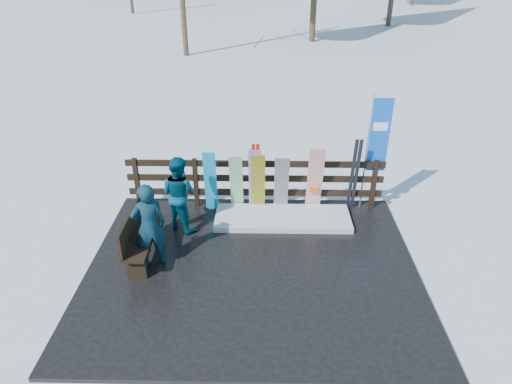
{
  "coord_description": "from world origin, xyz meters",
  "views": [
    {
      "loc": [
        0.2,
        -6.66,
        5.32
      ],
      "look_at": [
        0.05,
        1.0,
        1.1
      ],
      "focal_mm": 32.0,
      "sensor_mm": 36.0,
      "label": 1
    }
  ],
  "objects_px": {
    "rental_flag": "(376,140)",
    "snowboard_5": "(315,180)",
    "snowboard_4": "(281,184)",
    "person_back": "(179,194)",
    "bench": "(139,234)",
    "snowboard_2": "(258,183)",
    "snowboard_0": "(210,182)",
    "person_front": "(149,226)",
    "snowboard_3": "(255,181)",
    "snowboard_1": "(236,183)"
  },
  "relations": [
    {
      "from": "snowboard_0",
      "to": "rental_flag",
      "type": "height_order",
      "value": "rental_flag"
    },
    {
      "from": "snowboard_0",
      "to": "snowboard_5",
      "type": "bearing_deg",
      "value": 0.0
    },
    {
      "from": "snowboard_5",
      "to": "snowboard_1",
      "type": "bearing_deg",
      "value": -180.0
    },
    {
      "from": "bench",
      "to": "snowboard_2",
      "type": "relative_size",
      "value": 1.06
    },
    {
      "from": "bench",
      "to": "snowboard_4",
      "type": "distance_m",
      "value": 3.18
    },
    {
      "from": "snowboard_3",
      "to": "person_front",
      "type": "xyz_separation_m",
      "value": [
        -1.82,
        -1.92,
        0.07
      ]
    },
    {
      "from": "rental_flag",
      "to": "snowboard_5",
      "type": "bearing_deg",
      "value": -167.83
    },
    {
      "from": "snowboard_2",
      "to": "bench",
      "type": "bearing_deg",
      "value": -141.53
    },
    {
      "from": "snowboard_3",
      "to": "rental_flag",
      "type": "height_order",
      "value": "rental_flag"
    },
    {
      "from": "bench",
      "to": "snowboard_4",
      "type": "xyz_separation_m",
      "value": [
        2.67,
        1.73,
        0.17
      ]
    },
    {
      "from": "snowboard_5",
      "to": "person_front",
      "type": "height_order",
      "value": "person_front"
    },
    {
      "from": "snowboard_0",
      "to": "snowboard_5",
      "type": "height_order",
      "value": "snowboard_5"
    },
    {
      "from": "snowboard_0",
      "to": "snowboard_1",
      "type": "relative_size",
      "value": 1.0
    },
    {
      "from": "snowboard_5",
      "to": "snowboard_2",
      "type": "bearing_deg",
      "value": -180.0
    },
    {
      "from": "snowboard_1",
      "to": "person_front",
      "type": "distance_m",
      "value": 2.4
    },
    {
      "from": "snowboard_2",
      "to": "rental_flag",
      "type": "height_order",
      "value": "rental_flag"
    },
    {
      "from": "snowboard_2",
      "to": "snowboard_5",
      "type": "bearing_deg",
      "value": 0.0
    },
    {
      "from": "snowboard_1",
      "to": "snowboard_5",
      "type": "distance_m",
      "value": 1.68
    },
    {
      "from": "bench",
      "to": "snowboard_1",
      "type": "bearing_deg",
      "value": 45.34
    },
    {
      "from": "bench",
      "to": "snowboard_2",
      "type": "height_order",
      "value": "snowboard_2"
    },
    {
      "from": "person_back",
      "to": "rental_flag",
      "type": "bearing_deg",
      "value": -135.38
    },
    {
      "from": "snowboard_0",
      "to": "snowboard_5",
      "type": "relative_size",
      "value": 0.9
    },
    {
      "from": "snowboard_2",
      "to": "snowboard_5",
      "type": "height_order",
      "value": "snowboard_5"
    },
    {
      "from": "snowboard_2",
      "to": "person_back",
      "type": "relative_size",
      "value": 0.89
    },
    {
      "from": "rental_flag",
      "to": "person_front",
      "type": "bearing_deg",
      "value": -153.31
    },
    {
      "from": "snowboard_3",
      "to": "person_front",
      "type": "distance_m",
      "value": 2.65
    },
    {
      "from": "snowboard_5",
      "to": "person_back",
      "type": "height_order",
      "value": "person_back"
    },
    {
      "from": "bench",
      "to": "snowboard_5",
      "type": "xyz_separation_m",
      "value": [
        3.38,
        1.73,
        0.28
      ]
    },
    {
      "from": "snowboard_1",
      "to": "person_back",
      "type": "height_order",
      "value": "person_back"
    },
    {
      "from": "bench",
      "to": "snowboard_0",
      "type": "relative_size",
      "value": 1.03
    },
    {
      "from": "snowboard_2",
      "to": "rental_flag",
      "type": "bearing_deg",
      "value": 6.26
    },
    {
      "from": "snowboard_4",
      "to": "snowboard_5",
      "type": "relative_size",
      "value": 0.86
    },
    {
      "from": "rental_flag",
      "to": "person_front",
      "type": "distance_m",
      "value": 4.94
    },
    {
      "from": "rental_flag",
      "to": "person_back",
      "type": "height_order",
      "value": "rental_flag"
    },
    {
      "from": "snowboard_0",
      "to": "person_front",
      "type": "height_order",
      "value": "person_front"
    },
    {
      "from": "bench",
      "to": "snowboard_2",
      "type": "distance_m",
      "value": 2.78
    },
    {
      "from": "snowboard_1",
      "to": "person_front",
      "type": "relative_size",
      "value": 0.88
    },
    {
      "from": "snowboard_1",
      "to": "person_front",
      "type": "height_order",
      "value": "person_front"
    },
    {
      "from": "snowboard_3",
      "to": "person_back",
      "type": "relative_size",
      "value": 0.96
    },
    {
      "from": "snowboard_4",
      "to": "person_back",
      "type": "xyz_separation_m",
      "value": [
        -2.07,
        -0.67,
        0.12
      ]
    },
    {
      "from": "snowboard_4",
      "to": "person_back",
      "type": "distance_m",
      "value": 2.18
    },
    {
      "from": "snowboard_1",
      "to": "snowboard_4",
      "type": "distance_m",
      "value": 0.97
    },
    {
      "from": "snowboard_1",
      "to": "snowboard_5",
      "type": "xyz_separation_m",
      "value": [
        1.68,
        0.0,
        0.09
      ]
    },
    {
      "from": "person_front",
      "to": "snowboard_5",
      "type": "bearing_deg",
      "value": -169.98
    },
    {
      "from": "rental_flag",
      "to": "person_front",
      "type": "relative_size",
      "value": 1.57
    },
    {
      "from": "person_front",
      "to": "person_back",
      "type": "distance_m",
      "value": 1.29
    },
    {
      "from": "snowboard_3",
      "to": "snowboard_4",
      "type": "height_order",
      "value": "snowboard_3"
    },
    {
      "from": "snowboard_1",
      "to": "snowboard_3",
      "type": "bearing_deg",
      "value": 0.0
    },
    {
      "from": "rental_flag",
      "to": "snowboard_3",
      "type": "bearing_deg",
      "value": -173.91
    },
    {
      "from": "snowboard_0",
      "to": "person_front",
      "type": "relative_size",
      "value": 0.88
    }
  ]
}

